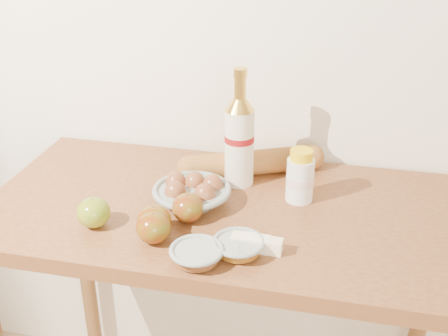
{
  "coord_description": "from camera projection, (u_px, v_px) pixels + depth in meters",
  "views": [
    {
      "loc": [
        0.26,
        0.01,
        1.61
      ],
      "look_at": [
        0.0,
        1.15,
        1.02
      ],
      "focal_mm": 45.0,
      "sensor_mm": 36.0,
      "label": 1
    }
  ],
  "objects": [
    {
      "name": "apple_yellowgreen",
      "position": [
        94.0,
        212.0,
        1.29
      ],
      "size": [
        0.09,
        0.09,
        0.07
      ],
      "rotation": [
        0.0,
        0.0,
        0.14
      ],
      "color": "olive",
      "rests_on": "table"
    },
    {
      "name": "table",
      "position": [
        227.0,
        247.0,
        1.44
      ],
      "size": [
        1.2,
        0.6,
        0.9
      ],
      "color": "brown",
      "rests_on": "ground"
    },
    {
      "name": "butter_stick",
      "position": [
        257.0,
        244.0,
        1.21
      ],
      "size": [
        0.11,
        0.04,
        0.03
      ],
      "rotation": [
        0.0,
        0.0,
        -0.05
      ],
      "color": "#FFF5C5",
      "rests_on": "table"
    },
    {
      "name": "apple_redgreen_right",
      "position": [
        188.0,
        208.0,
        1.31
      ],
      "size": [
        0.1,
        0.1,
        0.07
      ],
      "rotation": [
        0.0,
        0.0,
        -0.29
      ],
      "color": "maroon",
      "rests_on": "table"
    },
    {
      "name": "syrup_bowl",
      "position": [
        238.0,
        246.0,
        1.2
      ],
      "size": [
        0.14,
        0.14,
        0.03
      ],
      "rotation": [
        0.0,
        0.0,
        -0.29
      ],
      "color": "#8D9A95",
      "rests_on": "table"
    },
    {
      "name": "apple_redgreen_front",
      "position": [
        154.0,
        227.0,
        1.23
      ],
      "size": [
        0.08,
        0.08,
        0.07
      ],
      "rotation": [
        0.0,
        0.0,
        0.0
      ],
      "color": "#960D08",
      "rests_on": "table"
    },
    {
      "name": "baguette",
      "position": [
        252.0,
        163.0,
        1.53
      ],
      "size": [
        0.41,
        0.23,
        0.07
      ],
      "rotation": [
        0.0,
        0.0,
        0.42
      ],
      "color": "#B37736",
      "rests_on": "table"
    },
    {
      "name": "apple_extra",
      "position": [
        154.0,
        221.0,
        1.26
      ],
      "size": [
        0.08,
        0.08,
        0.07
      ],
      "rotation": [
        0.0,
        0.0,
        0.0
      ],
      "color": "#960D08",
      "rests_on": "table"
    },
    {
      "name": "bourbon_bottle",
      "position": [
        239.0,
        139.0,
        1.44
      ],
      "size": [
        0.08,
        0.08,
        0.31
      ],
      "rotation": [
        0.0,
        0.0,
        -0.02
      ],
      "color": "beige",
      "rests_on": "table"
    },
    {
      "name": "cream_bottle",
      "position": [
        300.0,
        177.0,
        1.39
      ],
      "size": [
        0.09,
        0.09,
        0.14
      ],
      "rotation": [
        0.0,
        0.0,
        -0.43
      ],
      "color": "white",
      "rests_on": "table"
    },
    {
      "name": "egg_bowl",
      "position": [
        192.0,
        193.0,
        1.39
      ],
      "size": [
        0.21,
        0.21,
        0.07
      ],
      "rotation": [
        0.0,
        0.0,
        0.06
      ],
      "color": "gray",
      "rests_on": "table"
    },
    {
      "name": "sugar_bowl",
      "position": [
        197.0,
        254.0,
        1.17
      ],
      "size": [
        0.13,
        0.13,
        0.03
      ],
      "rotation": [
        0.0,
        0.0,
        0.17
      ],
      "color": "#919E98",
      "rests_on": "table"
    },
    {
      "name": "back_wall",
      "position": [
        254.0,
        15.0,
        1.49
      ],
      "size": [
        3.5,
        0.02,
        2.6
      ],
      "primitive_type": "cube",
      "color": "white",
      "rests_on": "ground"
    }
  ]
}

